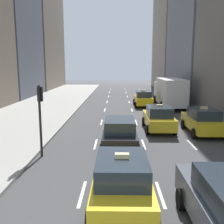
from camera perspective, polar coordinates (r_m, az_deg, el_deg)
The scene contains 9 objects.
sidewalk_left at distance 29.20m, azimuth -14.93°, elevation 0.95°, with size 8.00×66.00×0.15m, color #ADAAA3.
lane_markings at distance 24.19m, azimuth 4.75°, elevation -0.74°, with size 5.72×56.00×0.01m.
taxi_lead at distance 8.70m, azimuth 2.13°, elevation -14.77°, with size 2.02×4.40×1.87m.
taxi_second at distance 29.73m, azimuth 6.78°, elevation 2.95°, with size 2.02×4.40×1.87m.
taxi_third at distance 18.62m, azimuth 19.08°, elevation -1.80°, with size 2.02×4.40×1.87m.
taxi_fourth at distance 18.79m, azimuth 10.12°, elevation -1.29°, with size 2.02×4.40×1.87m.
sedan_silver_behind at distance 14.47m, azimuth 1.69°, elevation -4.62°, with size 2.02×4.47×1.69m.
box_truck at distance 29.54m, azimuth 12.35°, elevation 4.36°, with size 2.58×8.40×3.15m.
traffic_light_pole at distance 13.39m, azimuth -15.37°, elevation 0.59°, with size 0.24×0.42×3.60m.
Camera 1 is at (1.03, -0.71, 4.54)m, focal length 42.00 mm.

